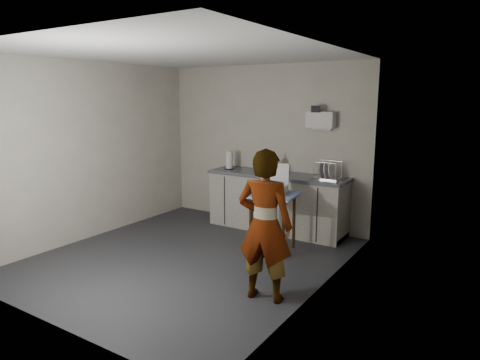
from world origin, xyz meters
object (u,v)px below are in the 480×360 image
Objects in this scene: dark_bottle at (268,166)px; dish_rack at (327,175)px; soap_bottle at (274,163)px; paper_towel at (229,161)px; standing_man at (265,226)px; bakery_box at (276,187)px; side_table at (273,201)px; soda_can at (277,170)px; kitchen_counter at (277,204)px.

dish_rack is at bearing 2.60° from dark_bottle.
dark_bottle is 0.58× the size of dish_rack.
soap_bottle is 0.82m from paper_towel.
standing_man reaches higher than bakery_box.
side_table is 1.43m from standing_man.
side_table is at bearing -56.99° from dark_bottle.
dish_rack reaches higher than soda_can.
standing_man reaches higher than dark_bottle.
bakery_box is at bearing -62.97° from soda_can.
soap_bottle is 0.82× the size of bakery_box.
kitchen_counter is 0.61m from dark_bottle.
dish_rack is 0.94× the size of bakery_box.
standing_man is (0.60, -1.29, 0.09)m from side_table.
bakery_box is (1.30, -0.81, -0.16)m from paper_towel.
bakery_box is at bearing 40.65° from side_table.
standing_man reaches higher than paper_towel.
dish_rack is at bearing 4.13° from soda_can.
bakery_box is (0.59, -0.83, -0.12)m from dark_bottle.
bakery_box is (0.48, -0.82, -0.18)m from soap_bottle.
side_table is 1.56m from paper_towel.
kitchen_counter is at bearing 103.34° from bakery_box.
soda_can is at bearing 0.66° from paper_towel.
standing_man is 5.31× the size of paper_towel.
paper_towel is (-0.87, -0.04, 0.62)m from kitchen_counter.
bakery_box is at bearing -59.83° from soap_bottle.
paper_towel is at bearing -177.70° from dish_rack.
paper_towel is at bearing -179.34° from soda_can.
dark_bottle reaches higher than kitchen_counter.
soda_can is 0.60× the size of dark_bottle.
dish_rack is at bearing 53.14° from bakery_box.
soap_bottle reaches higher than side_table.
side_table is at bearing -144.55° from bakery_box.
paper_towel is at bearing -177.34° from kitchen_counter.
soap_bottle is 0.86× the size of dish_rack.
standing_man is 12.30× the size of soda_can.
paper_towel is 1.68m from dish_rack.
standing_man is at bearing -65.23° from soda_can.
standing_man is at bearing -61.73° from dark_bottle.
dish_rack is (0.40, 0.90, 0.27)m from side_table.
side_table is 2.06× the size of bakery_box.
dish_rack is 0.95m from bakery_box.
paper_towel is at bearing 134.72° from bakery_box.
standing_man is 4.05× the size of bakery_box.
standing_man reaches higher than dish_rack.
dish_rack is (1.68, 0.07, -0.08)m from paper_towel.
side_table is 1.03m from dish_rack.
soda_can is 0.80m from dish_rack.
dark_bottle is at bearing -173.92° from kitchen_counter.
bakery_box is (0.42, -0.82, -0.08)m from soda_can.
side_table is 0.97m from soda_can.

